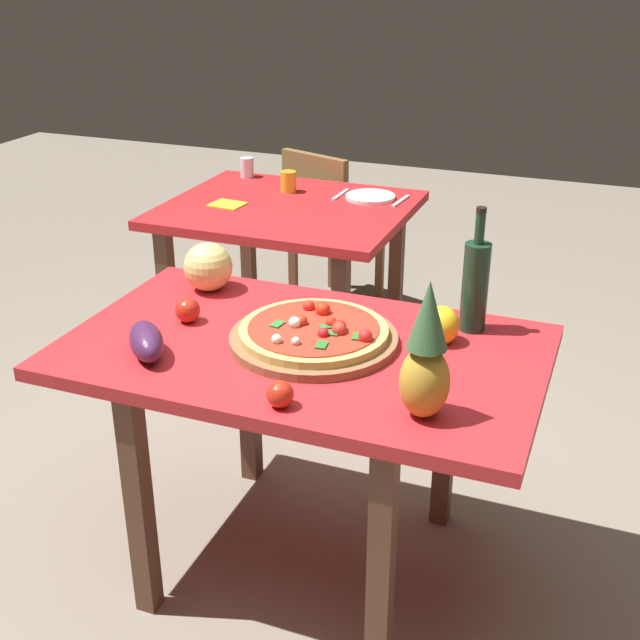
{
  "coord_description": "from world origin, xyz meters",
  "views": [
    {
      "loc": [
        0.8,
        -1.92,
        1.8
      ],
      "look_at": [
        0.02,
        0.08,
        0.81
      ],
      "focal_mm": 46.36,
      "sensor_mm": 36.0,
      "label": 1
    }
  ],
  "objects": [
    {
      "name": "melon",
      "position": [
        -0.44,
        0.27,
        0.84
      ],
      "size": [
        0.16,
        0.16,
        0.16
      ],
      "primitive_type": "sphere",
      "color": "#E2D376",
      "rests_on": "display_table"
    },
    {
      "name": "tomato_near_board",
      "position": [
        -0.38,
        0.02,
        0.8
      ],
      "size": [
        0.08,
        0.08,
        0.08
      ],
      "primitive_type": "sphere",
      "color": "red",
      "rests_on": "display_table"
    },
    {
      "name": "napkin_folded",
      "position": [
        -0.82,
        1.14,
        0.77
      ],
      "size": [
        0.15,
        0.13,
        0.01
      ],
      "primitive_type": "cube",
      "rotation": [
        0.0,
        0.0,
        -0.1
      ],
      "color": "yellow",
      "rests_on": "background_table"
    },
    {
      "name": "drinking_glass_water",
      "position": [
        -0.94,
        1.59,
        0.81
      ],
      "size": [
        0.06,
        0.06,
        0.09
      ],
      "primitive_type": "cylinder",
      "color": "silver",
      "rests_on": "background_table"
    },
    {
      "name": "pineapple_left",
      "position": [
        0.41,
        -0.24,
        0.92
      ],
      "size": [
        0.12,
        0.12,
        0.35
      ],
      "color": "gold",
      "rests_on": "display_table"
    },
    {
      "name": "tomato_by_bottle",
      "position": [
        0.08,
        -0.33,
        0.8
      ],
      "size": [
        0.07,
        0.07,
        0.07
      ],
      "primitive_type": "sphere",
      "color": "red",
      "rests_on": "display_table"
    },
    {
      "name": "dining_chair",
      "position": [
        -0.64,
        1.9,
        0.48
      ],
      "size": [
        0.51,
        0.51,
        0.85
      ],
      "rotation": [
        0.0,
        0.0,
        2.81
      ],
      "color": "brown",
      "rests_on": "ground_plane"
    },
    {
      "name": "pizza_board",
      "position": [
        0.02,
        0.03,
        0.78
      ],
      "size": [
        0.48,
        0.48,
        0.02
      ],
      "primitive_type": "cylinder",
      "color": "brown",
      "rests_on": "display_table"
    },
    {
      "name": "drinking_glass_juice",
      "position": [
        -0.65,
        1.42,
        0.81
      ],
      "size": [
        0.07,
        0.07,
        0.09
      ],
      "primitive_type": "cylinder",
      "color": "gold",
      "rests_on": "background_table"
    },
    {
      "name": "wine_bottle",
      "position": [
        0.42,
        0.28,
        0.91
      ],
      "size": [
        0.08,
        0.08,
        0.37
      ],
      "color": "#173822",
      "rests_on": "display_table"
    },
    {
      "name": "knife_utensil",
      "position": [
        -0.13,
        1.45,
        0.77
      ],
      "size": [
        0.03,
        0.18,
        0.01
      ],
      "primitive_type": "cube",
      "rotation": [
        0.0,
        0.0,
        -0.09
      ],
      "color": "silver",
      "rests_on": "background_table"
    },
    {
      "name": "ground_plane",
      "position": [
        0.0,
        0.0,
        0.0
      ],
      "size": [
        10.0,
        10.0,
        0.0
      ],
      "primitive_type": "plane",
      "color": "gray"
    },
    {
      "name": "eggplant",
      "position": [
        -0.37,
        -0.21,
        0.81
      ],
      "size": [
        0.2,
        0.21,
        0.09
      ],
      "primitive_type": "ellipsoid",
      "rotation": [
        0.0,
        0.0,
        2.27
      ],
      "color": "#452148",
      "rests_on": "display_table"
    },
    {
      "name": "display_table",
      "position": [
        0.0,
        0.0,
        0.67
      ],
      "size": [
        1.34,
        0.81,
        0.76
      ],
      "color": "brown",
      "rests_on": "ground_plane"
    },
    {
      "name": "background_table",
      "position": [
        -0.58,
        1.23,
        0.66
      ],
      "size": [
        1.03,
        0.88,
        0.76
      ],
      "color": "brown",
      "rests_on": "ground_plane"
    },
    {
      "name": "bell_pepper",
      "position": [
        0.35,
        0.16,
        0.82
      ],
      "size": [
        0.1,
        0.1,
        0.11
      ],
      "primitive_type": "ellipsoid",
      "color": "yellow",
      "rests_on": "display_table"
    },
    {
      "name": "fork_utensil",
      "position": [
        -0.41,
        1.45,
        0.77
      ],
      "size": [
        0.02,
        0.18,
        0.01
      ],
      "primitive_type": "cube",
      "rotation": [
        0.0,
        0.0,
        -0.03
      ],
      "color": "silver",
      "rests_on": "background_table"
    },
    {
      "name": "dinner_plate",
      "position": [
        -0.27,
        1.45,
        0.77
      ],
      "size": [
        0.22,
        0.22,
        0.02
      ],
      "primitive_type": "cylinder",
      "color": "white",
      "rests_on": "background_table"
    },
    {
      "name": "pizza",
      "position": [
        0.03,
        0.03,
        0.8
      ],
      "size": [
        0.42,
        0.42,
        0.06
      ],
      "color": "tan",
      "rests_on": "pizza_board"
    }
  ]
}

